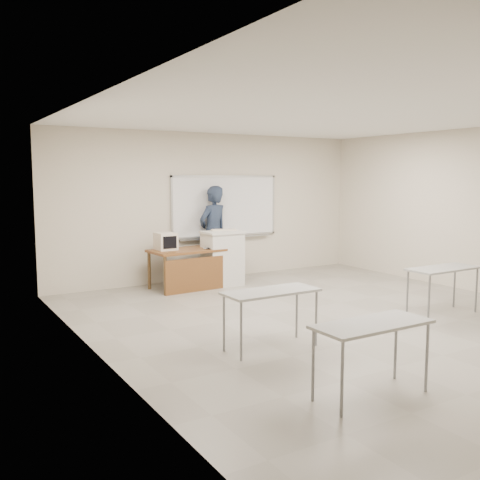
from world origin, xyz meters
TOP-DOWN VIEW (x-y plane):
  - floor at (0.00, 0.00)m, footprint 7.00×8.00m
  - whiteboard at (0.30, 3.97)m, footprint 2.48×0.10m
  - student_desks at (-0.00, -1.35)m, footprint 4.40×2.20m
  - instructor_desk at (-0.83, 3.19)m, footprint 1.57×0.78m
  - podium at (-0.20, 3.20)m, footprint 0.76×0.55m
  - crt_monitor at (-1.30, 3.43)m, footprint 0.35×0.40m
  - laptop at (-0.43, 3.18)m, footprint 0.34×0.32m
  - mouse at (-0.63, 3.10)m, footprint 0.09×0.06m
  - keyboard at (-0.12, 3.28)m, footprint 0.52×0.30m
  - presenter at (-0.09, 3.79)m, footprint 0.81×0.65m

SIDE VIEW (x-z plane):
  - floor at x=0.00m, z-range -0.01..0.00m
  - podium at x=-0.20m, z-range 0.00..1.07m
  - instructor_desk at x=-0.83m, z-range 0.19..0.94m
  - student_desks at x=0.00m, z-range 0.31..1.04m
  - mouse at x=-0.63m, z-range 0.75..0.78m
  - laptop at x=-0.43m, z-range 0.68..0.94m
  - crt_monitor at x=-1.30m, z-range 0.74..1.08m
  - presenter at x=-0.09m, z-range 0.00..1.93m
  - keyboard at x=-0.12m, z-range 1.06..1.09m
  - whiteboard at x=0.30m, z-range 0.83..2.14m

